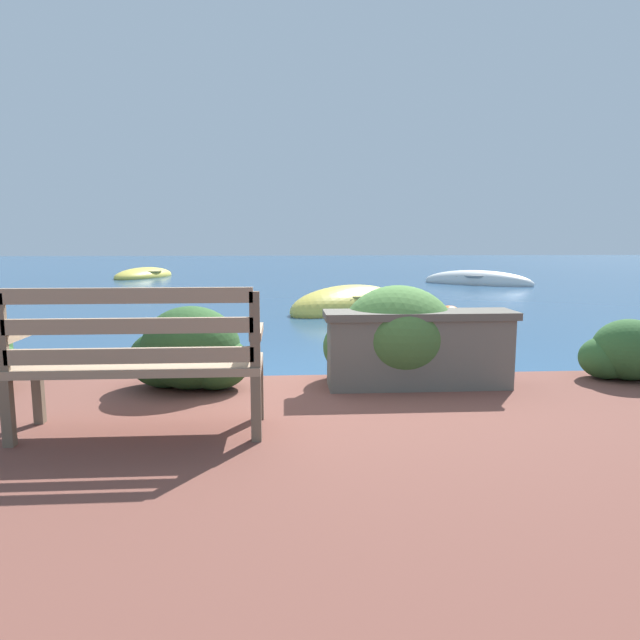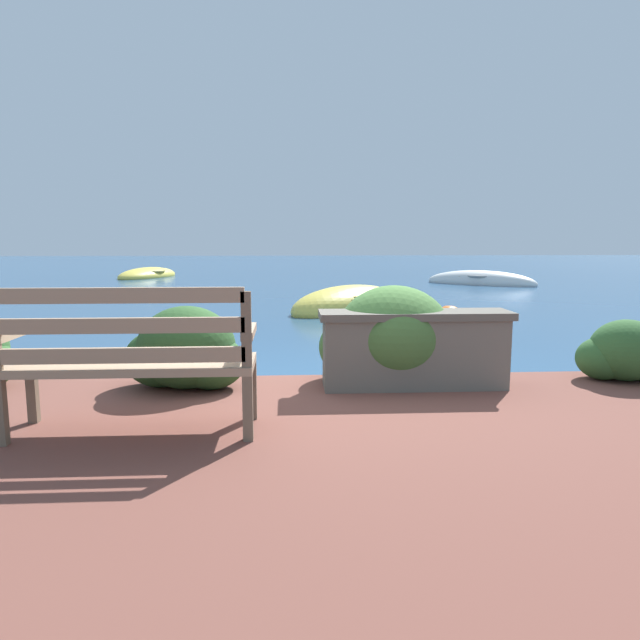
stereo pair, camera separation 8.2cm
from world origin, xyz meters
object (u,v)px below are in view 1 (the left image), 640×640
Objects in this scene: rowboat_nearest at (349,307)px; rowboat_far at (144,276)px; mooring_buoy at (448,323)px; park_bench at (138,358)px; rowboat_mid at (477,282)px.

rowboat_far is at bearing -97.77° from rowboat_nearest.
rowboat_far is 14.33m from mooring_buoy.
park_bench reaches higher than rowboat_nearest.
rowboat_nearest is 7.62m from rowboat_mid.
park_bench reaches higher than rowboat_far.
mooring_buoy is (1.29, -2.38, 0.02)m from rowboat_nearest.
mooring_buoy is at bearing -126.31° from rowboat_far.
park_bench is 0.50× the size of rowboat_nearest.
rowboat_nearest is at bearing -125.54° from rowboat_far.
rowboat_far is at bearing 121.78° from mooring_buoy.
mooring_buoy reaches higher than rowboat_far.
rowboat_mid is 5.32× the size of mooring_buoy.
rowboat_nearest is 0.93× the size of rowboat_mid.
rowboat_nearest is at bearing 88.93° from rowboat_mid.
rowboat_nearest is 0.94× the size of rowboat_far.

